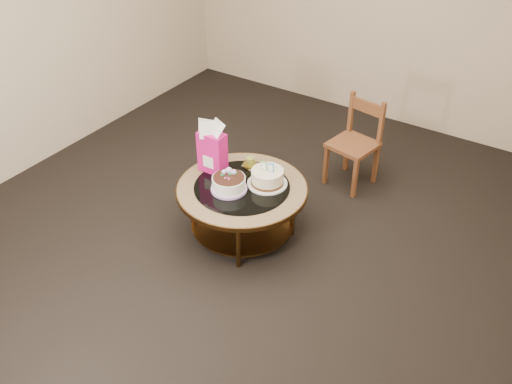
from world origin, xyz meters
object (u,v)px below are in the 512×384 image
Objects in this scene: dining_chair at (355,142)px; gift_bag at (212,147)px; cream_cake at (267,178)px; coffee_table at (242,195)px; decorated_cake at (229,184)px.

gift_bag is at bearing -113.25° from dining_chair.
cream_cake is at bearing 9.14° from gift_bag.
dining_chair reaches higher than cream_cake.
coffee_table is 2.34× the size of gift_bag.
decorated_cake is 0.64× the size of gift_bag.
dining_chair is (0.47, 1.26, -0.10)m from decorated_cake.
coffee_table is 1.27× the size of dining_chair.
gift_bag is (-0.32, 0.06, 0.30)m from coffee_table.
dining_chair is (0.73, 1.11, -0.27)m from gift_bag.
decorated_cake is 0.34m from gift_bag.
gift_bag is at bearing 179.96° from cream_cake.
decorated_cake is 0.35× the size of dining_chair.
coffee_table is 0.24m from cream_cake.
cream_cake is at bearing -94.18° from dining_chair.
gift_bag reaches higher than dining_chair.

